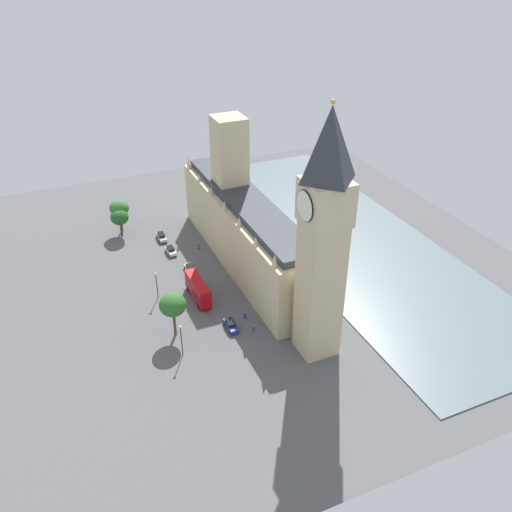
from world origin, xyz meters
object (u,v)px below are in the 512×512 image
Objects in this scene: street_lamp_slot_11 at (181,335)px; plane_tree_leading at (120,217)px; pedestrian_under_trees at (245,315)px; pedestrian_by_river_gate at (199,246)px; plane_tree_trailing at (119,208)px; street_lamp_slot_12 at (156,280)px; parliament_building at (245,226)px; double_decker_bus_corner at (198,289)px; clock_tower at (323,236)px; car_white_opposite_hall at (171,250)px; pedestrian_far_end at (253,328)px; car_yellow_cab_midblock at (190,268)px; car_blue_near_tower at (231,325)px; plane_tree_slot_10 at (173,305)px; car_silver_kerbside at (161,237)px.

plane_tree_leading is at bearing -88.94° from street_lamp_slot_11.
pedestrian_by_river_gate is at bearing 57.28° from pedestrian_under_trees.
street_lamp_slot_12 is at bearing 91.51° from plane_tree_trailing.
parliament_building is 35.74× the size of pedestrian_under_trees.
double_decker_bus_corner is 36.40m from plane_tree_leading.
double_decker_bus_corner is 1.17× the size of plane_tree_trailing.
double_decker_bus_corner is (15.49, -24.59, -22.23)m from clock_tower.
car_white_opposite_hall is 0.57× the size of plane_tree_leading.
clock_tower is 28.55× the size of pedestrian_far_end.
car_yellow_cab_midblock is 0.47× the size of plane_tree_trailing.
plane_tree_leading reaches higher than pedestrian_far_end.
plane_tree_leading is 1.14× the size of street_lamp_slot_12.
double_decker_bus_corner is 1.51× the size of street_lamp_slot_11.
car_blue_near_tower is 0.53× the size of plane_tree_trailing.
plane_tree_slot_10 reaches higher than pedestrian_by_river_gate.
car_blue_near_tower is at bearing -161.39° from street_lamp_slot_11.
double_decker_bus_corner is 6.46× the size of pedestrian_under_trees.
car_yellow_cab_midblock is 26.78m from pedestrian_far_end.
clock_tower is 11.36× the size of car_white_opposite_hall.
car_white_opposite_hall reaches higher than pedestrian_under_trees.
car_silver_kerbside is 0.51× the size of plane_tree_trailing.
car_white_opposite_hall is at bearing -84.54° from car_blue_near_tower.
car_yellow_cab_midblock is 0.40× the size of double_decker_bus_corner.
parliament_building is at bearing -5.45° from car_yellow_cab_midblock.
double_decker_bus_corner is 12.61m from pedestrian_under_trees.
plane_tree_leading is at bearing -87.26° from street_lamp_slot_12.
street_lamp_slot_12 is at bearing 92.74° from plane_tree_leading.
plane_tree_leading reaches higher than car_white_opposite_hall.
parliament_building is at bearing -118.73° from car_blue_near_tower.
car_white_opposite_hall is 2.60× the size of pedestrian_under_trees.
plane_tree_trailing reaches higher than car_silver_kerbside.
pedestrian_under_trees is (8.97, 21.26, -8.68)m from parliament_building.
clock_tower is 42.18m from street_lamp_slot_12.
car_blue_near_tower is at bearing 104.48° from plane_tree_leading.
plane_tree_slot_10 is at bearing -118.34° from car_yellow_cab_midblock.
car_yellow_cab_midblock is 2.64× the size of pedestrian_by_river_gate.
pedestrian_under_trees is 16.18m from plane_tree_slot_10.
car_yellow_cab_midblock is 29.01m from plane_tree_trailing.
car_silver_kerbside is 11.18m from pedestrian_by_river_gate.
car_white_opposite_hall is 19.55m from plane_tree_trailing.
double_decker_bus_corner is 21.68m from pedestrian_by_river_gate.
double_decker_bus_corner is 18.45m from street_lamp_slot_11.
double_decker_bus_corner reaches higher than car_yellow_cab_midblock.
clock_tower is 51.83m from pedestrian_by_river_gate.
pedestrian_by_river_gate is at bearing 172.61° from car_white_opposite_hall.
street_lamp_slot_12 is at bearing -50.50° from clock_tower.
pedestrian_under_trees is at bearing 100.17° from car_white_opposite_hall.
car_blue_near_tower is at bearing -43.71° from clock_tower.
clock_tower is 5.01× the size of plane_tree_slot_10.
car_yellow_cab_midblock reaches higher than pedestrian_under_trees.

